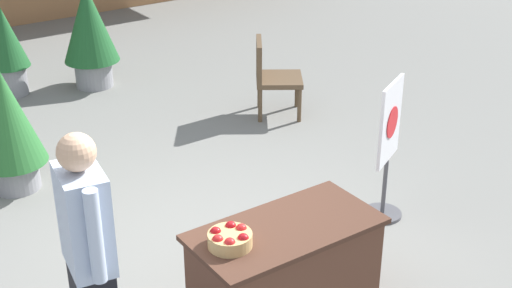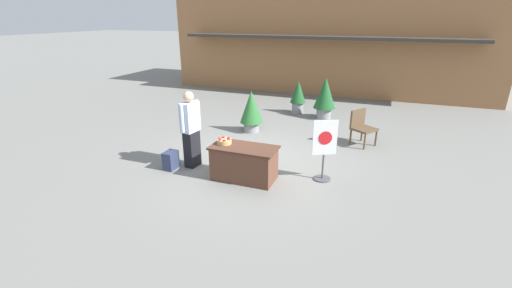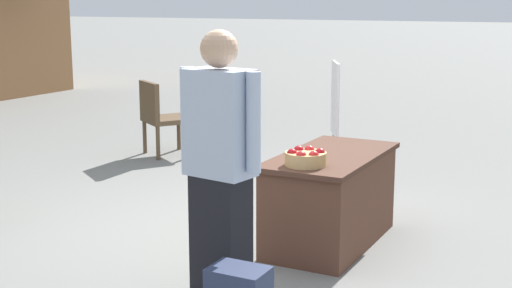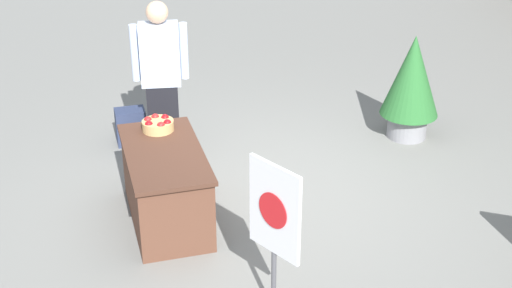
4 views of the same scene
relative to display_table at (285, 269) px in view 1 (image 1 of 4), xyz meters
name	(u,v)px [view 1 (image 1 of 4)]	position (x,y,z in m)	size (l,w,h in m)	color
ground_plane	(196,261)	(-0.23, 0.93, -0.37)	(120.00, 120.00, 0.00)	slate
display_table	(285,269)	(0.00, 0.00, 0.00)	(1.40, 0.70, 0.74)	brown
apple_basket	(230,239)	(-0.46, 0.02, 0.43)	(0.31, 0.31, 0.13)	tan
person_visitor	(89,258)	(-1.39, 0.21, 0.53)	(0.32, 0.60, 1.76)	black
poster_board	(388,148)	(1.57, 0.58, 0.33)	(0.47, 0.36, 1.32)	#4C4C51
patio_chair	(271,73)	(2.12, 3.11, 0.16)	(0.76, 0.76, 0.94)	brown
potted_plant_near_left	(89,30)	(0.73, 5.26, 0.41)	(0.73, 0.73, 1.40)	gray
potted_plant_far_left	(6,47)	(-0.28, 5.59, 0.28)	(0.55, 0.55, 1.16)	gray
potted_plant_far_right	(8,124)	(-1.05, 3.04, 0.32)	(0.68, 0.68, 1.25)	gray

